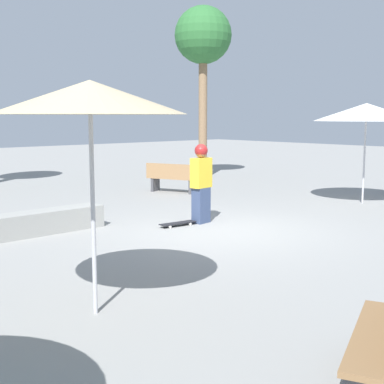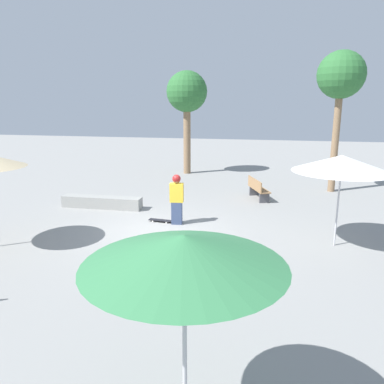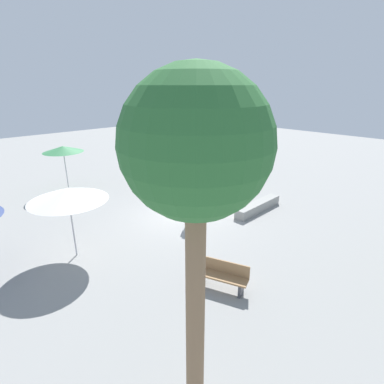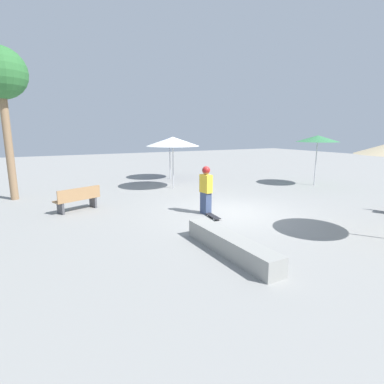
# 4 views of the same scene
# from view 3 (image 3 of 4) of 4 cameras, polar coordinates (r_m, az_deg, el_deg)

# --- Properties ---
(ground_plane) EXTENTS (60.00, 60.00, 0.00)m
(ground_plane) POSITION_cam_3_polar(r_m,az_deg,el_deg) (13.98, -1.58, -4.47)
(ground_plane) COLOR gray
(skater_main) EXTENTS (0.29, 0.46, 1.65)m
(skater_main) POSITION_cam_3_polar(r_m,az_deg,el_deg) (12.89, -0.17, -2.33)
(skater_main) COLOR #38476B
(skater_main) RESTS_ON ground_plane
(skateboard) EXTENTS (0.28, 0.82, 0.07)m
(skateboard) POSITION_cam_3_polar(r_m,az_deg,el_deg) (13.56, 1.81, -5.01)
(skateboard) COLOR black
(skateboard) RESTS_ON ground_plane
(concrete_ledge) EXTENTS (0.55, 3.08, 0.44)m
(concrete_ledge) POSITION_cam_3_polar(r_m,az_deg,el_deg) (14.74, 12.44, -2.71)
(concrete_ledge) COLOR gray
(concrete_ledge) RESTS_ON ground_plane
(bench_near) EXTENTS (1.04, 1.64, 0.85)m
(bench_near) POSITION_cam_3_polar(r_m,az_deg,el_deg) (19.57, -4.95, 3.93)
(bench_near) COLOR #47474C
(bench_near) RESTS_ON ground_plane
(bench_far) EXTENTS (1.65, 0.99, 0.85)m
(bench_far) POSITION_cam_3_polar(r_m,az_deg,el_deg) (9.21, 5.63, -15.53)
(bench_far) COLOR #47474C
(bench_far) RESTS_ON ground_plane
(shade_umbrella_green) EXTENTS (2.15, 2.15, 2.59)m
(shade_umbrella_green) POSITION_cam_3_polar(r_m,az_deg,el_deg) (17.93, -23.37, 7.50)
(shade_umbrella_green) COLOR #B7B7BC
(shade_umbrella_green) RESTS_ON ground_plane
(shade_umbrella_white) EXTENTS (2.59, 2.59, 2.53)m
(shade_umbrella_white) POSITION_cam_3_polar(r_m,az_deg,el_deg) (10.73, -22.57, -0.40)
(shade_umbrella_white) COLOR #B7B7BC
(shade_umbrella_white) RESTS_ON ground_plane
(shade_umbrella_teal) EXTENTS (2.54, 2.54, 2.18)m
(shade_umbrella_teal) POSITION_cam_3_polar(r_m,az_deg,el_deg) (21.03, 5.86, 9.25)
(shade_umbrella_teal) COLOR #B7B7BC
(shade_umbrella_teal) RESTS_ON ground_plane
(shade_umbrella_tan) EXTENTS (2.09, 2.09, 2.59)m
(shade_umbrella_tan) POSITION_cam_3_polar(r_m,az_deg,el_deg) (17.53, 3.50, 8.76)
(shade_umbrella_tan) COLOR #B7B7BC
(shade_umbrella_tan) RESTS_ON ground_plane
(palm_tree_center_left) EXTENTS (1.99, 1.99, 6.02)m
(palm_tree_center_left) POSITION_cam_3_polar(r_m,az_deg,el_deg) (3.86, 0.76, 7.07)
(palm_tree_center_left) COLOR #896B4C
(palm_tree_center_left) RESTS_ON ground_plane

